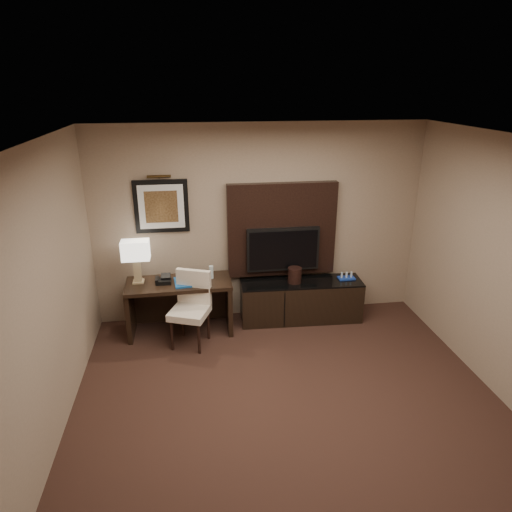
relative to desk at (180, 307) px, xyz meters
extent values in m
cube|color=black|center=(1.13, -2.10, -0.37)|extent=(4.50, 5.00, 0.01)
cube|color=silver|center=(1.13, -2.10, 2.34)|extent=(4.50, 5.00, 0.01)
cube|color=gray|center=(1.13, 0.40, 0.99)|extent=(4.50, 0.01, 2.70)
cube|color=gray|center=(-1.12, -2.10, 0.99)|extent=(0.01, 5.00, 2.70)
cube|color=black|center=(0.00, 0.00, 0.00)|extent=(1.37, 0.61, 0.73)
cube|color=black|center=(1.67, 0.10, -0.07)|extent=(1.70, 0.53, 0.58)
cube|color=black|center=(1.43, 0.34, 0.91)|extent=(1.50, 0.12, 1.30)
cube|color=black|center=(1.43, 0.24, 0.66)|extent=(1.00, 0.08, 0.60)
cube|color=black|center=(-0.17, 0.38, 1.29)|extent=(0.70, 0.04, 0.70)
cylinder|color=#3E2B13|center=(-0.17, 0.34, 1.69)|extent=(0.04, 0.04, 0.30)
cube|color=#175299|center=(0.08, -0.04, 0.37)|extent=(0.29, 0.36, 0.02)
imported|color=tan|center=(0.10, -0.01, 0.49)|extent=(0.18, 0.05, 0.25)
cylinder|color=silver|center=(0.43, 0.06, 0.45)|extent=(0.07, 0.07, 0.17)
cylinder|color=black|center=(1.57, 0.09, 0.32)|extent=(0.21, 0.21, 0.21)
camera|label=1|loc=(0.22, -5.52, 2.81)|focal=32.00mm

